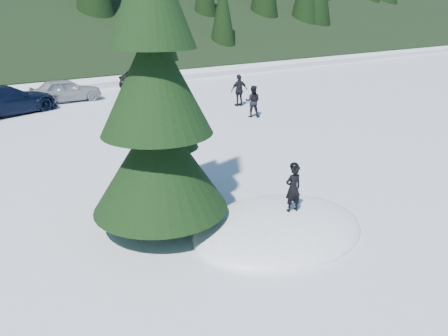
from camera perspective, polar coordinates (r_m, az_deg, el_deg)
ground at (r=10.82m, az=7.14°, el=-8.05°), size 200.00×200.00×0.00m
snow_mound at (r=10.82m, az=7.14°, el=-8.05°), size 4.48×3.52×0.96m
spruce_tall at (r=9.85m, az=-8.95°, el=9.59°), size 3.20×3.20×8.60m
spruce_short at (r=11.78m, az=-7.67°, el=5.26°), size 2.20×2.20×5.37m
child_skier at (r=10.49m, az=9.01°, el=-2.66°), size 0.47×0.36×1.16m
adult_0 at (r=22.02m, az=3.78°, el=8.68°), size 0.96×0.96×1.58m
adult_1 at (r=24.61m, az=2.01°, el=10.10°), size 1.07×0.55×1.75m
car_3 at (r=25.10m, az=-26.74°, el=7.93°), size 5.60×3.52×1.51m
car_4 at (r=27.44m, az=-19.95°, el=9.53°), size 4.03×1.78×1.35m
car_5 at (r=30.45m, az=-9.38°, el=11.50°), size 4.84×3.03×1.51m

